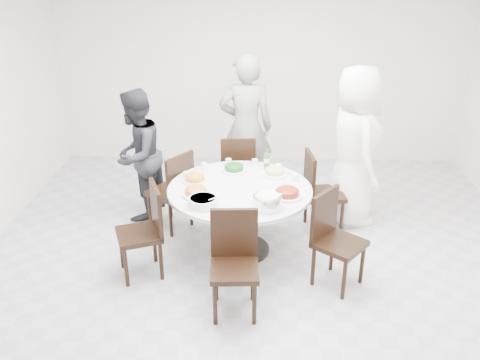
{
  "coord_description": "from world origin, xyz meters",
  "views": [
    {
      "loc": [
        -0.05,
        -4.43,
        3.0
      ],
      "look_at": [
        -0.22,
        0.36,
        0.82
      ],
      "focal_mm": 38.0,
      "sensor_mm": 36.0,
      "label": 1
    }
  ],
  "objects_px": {
    "chair_se": "(340,242)",
    "rice_bowl": "(267,202)",
    "diner_middle": "(246,128)",
    "diner_left": "(137,155)",
    "chair_ne": "(325,192)",
    "chair_n": "(238,169)",
    "soup_bowl": "(203,202)",
    "beverage_bottle": "(267,159)",
    "chair_sw": "(139,232)",
    "dining_table": "(240,220)",
    "chair_nw": "(169,190)",
    "chair_s": "(234,267)",
    "diner_right": "(354,147)"
  },
  "relations": [
    {
      "from": "dining_table",
      "to": "chair_sw",
      "type": "xyz_separation_m",
      "value": [
        -0.98,
        -0.47,
        0.1
      ]
    },
    {
      "from": "chair_se",
      "to": "soup_bowl",
      "type": "distance_m",
      "value": 1.36
    },
    {
      "from": "chair_nw",
      "to": "soup_bowl",
      "type": "distance_m",
      "value": 1.08
    },
    {
      "from": "chair_sw",
      "to": "soup_bowl",
      "type": "xyz_separation_m",
      "value": [
        0.64,
        0.06,
        0.32
      ]
    },
    {
      "from": "chair_nw",
      "to": "diner_right",
      "type": "bearing_deg",
      "value": 132.45
    },
    {
      "from": "diner_left",
      "to": "beverage_bottle",
      "type": "height_order",
      "value": "diner_left"
    },
    {
      "from": "soup_bowl",
      "to": "beverage_bottle",
      "type": "height_order",
      "value": "beverage_bottle"
    },
    {
      "from": "beverage_bottle",
      "to": "soup_bowl",
      "type": "bearing_deg",
      "value": -123.38
    },
    {
      "from": "chair_ne",
      "to": "chair_n",
      "type": "xyz_separation_m",
      "value": [
        -1.02,
        0.63,
        0.0
      ]
    },
    {
      "from": "chair_sw",
      "to": "beverage_bottle",
      "type": "bearing_deg",
      "value": 107.19
    },
    {
      "from": "soup_bowl",
      "to": "beverage_bottle",
      "type": "relative_size",
      "value": 1.25
    },
    {
      "from": "chair_ne",
      "to": "soup_bowl",
      "type": "xyz_separation_m",
      "value": [
        -1.29,
        -0.92,
        0.32
      ]
    },
    {
      "from": "dining_table",
      "to": "chair_se",
      "type": "relative_size",
      "value": 1.58
    },
    {
      "from": "chair_sw",
      "to": "rice_bowl",
      "type": "bearing_deg",
      "value": 70.39
    },
    {
      "from": "diner_left",
      "to": "diner_middle",
      "type": "bearing_deg",
      "value": 129.12
    },
    {
      "from": "chair_n",
      "to": "chair_nw",
      "type": "xyz_separation_m",
      "value": [
        -0.77,
        -0.63,
        0.0
      ]
    },
    {
      "from": "chair_se",
      "to": "soup_bowl",
      "type": "relative_size",
      "value": 3.36
    },
    {
      "from": "diner_right",
      "to": "diner_left",
      "type": "distance_m",
      "value": 2.53
    },
    {
      "from": "chair_s",
      "to": "beverage_bottle",
      "type": "bearing_deg",
      "value": 76.38
    },
    {
      "from": "chair_se",
      "to": "dining_table",
      "type": "bearing_deg",
      "value": 98.21
    },
    {
      "from": "chair_n",
      "to": "soup_bowl",
      "type": "height_order",
      "value": "chair_n"
    },
    {
      "from": "chair_se",
      "to": "rice_bowl",
      "type": "xyz_separation_m",
      "value": [
        -0.69,
        0.15,
        0.34
      ]
    },
    {
      "from": "chair_nw",
      "to": "chair_sw",
      "type": "relative_size",
      "value": 1.0
    },
    {
      "from": "beverage_bottle",
      "to": "diner_left",
      "type": "bearing_deg",
      "value": 170.83
    },
    {
      "from": "diner_right",
      "to": "beverage_bottle",
      "type": "height_order",
      "value": "diner_right"
    },
    {
      "from": "diner_middle",
      "to": "soup_bowl",
      "type": "distance_m",
      "value": 1.85
    },
    {
      "from": "diner_left",
      "to": "rice_bowl",
      "type": "relative_size",
      "value": 5.58
    },
    {
      "from": "diner_middle",
      "to": "rice_bowl",
      "type": "relative_size",
      "value": 6.64
    },
    {
      "from": "dining_table",
      "to": "chair_s",
      "type": "bearing_deg",
      "value": -90.55
    },
    {
      "from": "soup_bowl",
      "to": "chair_s",
      "type": "bearing_deg",
      "value": -62.12
    },
    {
      "from": "chair_nw",
      "to": "diner_middle",
      "type": "distance_m",
      "value": 1.33
    },
    {
      "from": "dining_table",
      "to": "beverage_bottle",
      "type": "height_order",
      "value": "beverage_bottle"
    },
    {
      "from": "chair_nw",
      "to": "chair_sw",
      "type": "distance_m",
      "value": 0.98
    },
    {
      "from": "dining_table",
      "to": "chair_ne",
      "type": "bearing_deg",
      "value": 28.09
    },
    {
      "from": "chair_sw",
      "to": "dining_table",
      "type": "bearing_deg",
      "value": 94.31
    },
    {
      "from": "chair_nw",
      "to": "chair_n",
      "type": "bearing_deg",
      "value": 164.89
    },
    {
      "from": "dining_table",
      "to": "chair_sw",
      "type": "distance_m",
      "value": 1.09
    },
    {
      "from": "diner_right",
      "to": "rice_bowl",
      "type": "bearing_deg",
      "value": 128.37
    },
    {
      "from": "rice_bowl",
      "to": "chair_n",
      "type": "bearing_deg",
      "value": 102.22
    },
    {
      "from": "chair_n",
      "to": "chair_se",
      "type": "height_order",
      "value": "same"
    },
    {
      "from": "chair_sw",
      "to": "beverage_bottle",
      "type": "height_order",
      "value": "beverage_bottle"
    },
    {
      "from": "chair_sw",
      "to": "chair_se",
      "type": "relative_size",
      "value": 1.0
    },
    {
      "from": "rice_bowl",
      "to": "chair_nw",
      "type": "bearing_deg",
      "value": 140.03
    },
    {
      "from": "dining_table",
      "to": "chair_se",
      "type": "bearing_deg",
      "value": -30.73
    },
    {
      "from": "diner_middle",
      "to": "diner_left",
      "type": "bearing_deg",
      "value": 24.29
    },
    {
      "from": "diner_left",
      "to": "chair_s",
      "type": "bearing_deg",
      "value": 47.25
    },
    {
      "from": "chair_ne",
      "to": "chair_n",
      "type": "distance_m",
      "value": 1.19
    },
    {
      "from": "chair_ne",
      "to": "soup_bowl",
      "type": "distance_m",
      "value": 1.62
    },
    {
      "from": "chair_sw",
      "to": "beverage_bottle",
      "type": "xyz_separation_m",
      "value": [
        1.26,
        1.0,
        0.39
      ]
    },
    {
      "from": "chair_n",
      "to": "rice_bowl",
      "type": "distance_m",
      "value": 1.64
    }
  ]
}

